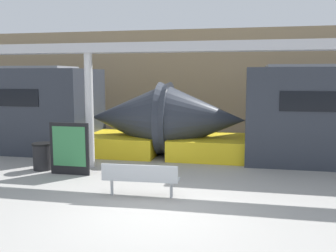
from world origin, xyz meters
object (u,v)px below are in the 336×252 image
at_px(bench_near, 140,177).
at_px(poster_board, 70,149).
at_px(trash_bin, 43,156).
at_px(support_column_near, 89,111).

relative_size(bench_near, poster_board, 1.20).
distance_m(trash_bin, support_column_near, 1.96).
distance_m(bench_near, trash_bin, 4.14).
bearing_deg(bench_near, support_column_near, 129.46).
bearing_deg(poster_board, bench_near, -31.72).
bearing_deg(poster_board, trash_bin, 160.49).
bearing_deg(support_column_near, bench_near, -47.71).
bearing_deg(bench_near, trash_bin, 148.80).
distance_m(bench_near, support_column_near, 3.72).
bearing_deg(bench_near, poster_board, 145.44).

